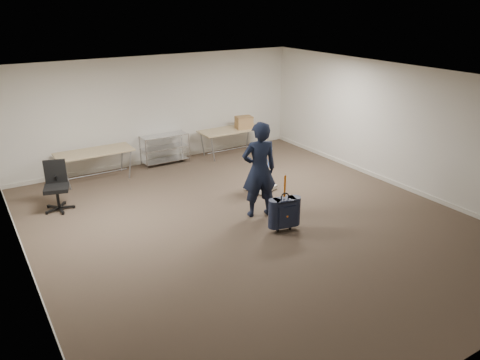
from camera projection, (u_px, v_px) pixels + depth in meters
ground at (251, 223)px, 9.20m from camera, size 9.00×9.00×0.00m
room_shell at (217, 197)px, 10.28m from camera, size 8.00×9.00×9.00m
folding_table_left at (94, 153)px, 11.15m from camera, size 1.80×0.75×0.73m
folding_table_right at (231, 131)px, 13.01m from camera, size 1.80×0.75×0.73m
wire_shelf at (165, 148)px, 12.37m from camera, size 1.22×0.47×0.80m
person at (259, 170)px, 9.21m from camera, size 0.80×0.62×1.95m
suitcase at (284, 213)px, 8.77m from camera, size 0.45×0.31×1.12m
office_chair at (58, 195)px, 9.72m from camera, size 0.62×0.62×1.03m
equipment_cart at (261, 179)px, 10.71m from camera, size 0.68×0.68×1.01m
cardboard_box at (244, 122)px, 13.05m from camera, size 0.50×0.42×0.34m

